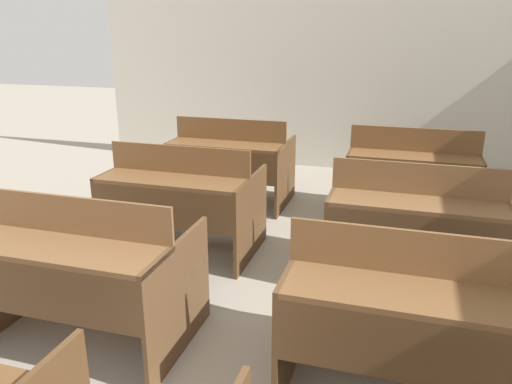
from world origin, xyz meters
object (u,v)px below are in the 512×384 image
object	(u,v)px
bench_back_right	(412,173)
bench_second_left	(83,269)
bench_third_left	(182,198)
bench_third_right	(414,223)
bench_back_left	(231,160)
bench_second_right	(409,314)

from	to	relation	value
bench_back_right	bench_second_left	bearing A→B (deg)	-124.70
bench_third_left	bench_back_right	size ratio (longest dim) A/B	1.00
bench_second_left	bench_third_left	world-z (taller)	same
bench_back_right	bench_third_left	bearing A→B (deg)	-143.93
bench_third_right	bench_back_left	bearing A→B (deg)	144.76
bench_second_right	bench_back_right	distance (m)	2.66
bench_third_left	bench_back_right	distance (m)	2.28
bench_third_right	bench_back_right	distance (m)	1.37
bench_second_left	bench_third_right	size ratio (longest dim) A/B	1.00
bench_second_left	bench_back_left	size ratio (longest dim) A/B	1.00
bench_third_left	bench_third_right	size ratio (longest dim) A/B	1.00
bench_third_left	bench_back_right	world-z (taller)	same
bench_third_left	bench_back_left	size ratio (longest dim) A/B	1.00
bench_second_right	bench_back_left	size ratio (longest dim) A/B	1.00
bench_third_left	bench_back_left	distance (m)	1.32
bench_second_right	bench_back_left	bearing A→B (deg)	125.37
bench_third_right	bench_back_right	bearing A→B (deg)	90.85
bench_second_right	bench_back_right	xyz separation A→B (m)	(0.01, 2.66, 0.00)
bench_back_right	bench_third_right	bearing A→B (deg)	-89.15
bench_back_left	bench_back_right	bearing A→B (deg)	0.92
bench_second_right	bench_third_right	world-z (taller)	same
bench_back_right	bench_second_right	bearing A→B (deg)	-90.11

